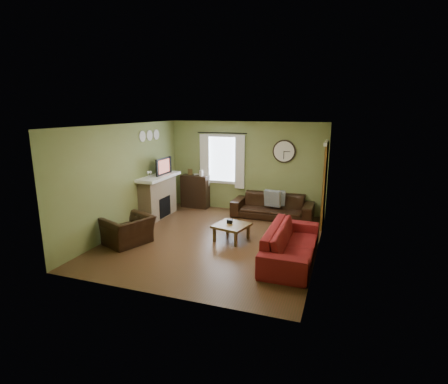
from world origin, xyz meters
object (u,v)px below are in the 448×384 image
(sofa_brown, at_px, (272,206))
(coffee_table, at_px, (231,232))
(sofa_red, at_px, (291,243))
(armchair, at_px, (128,230))
(bookshelf, at_px, (195,191))

(sofa_brown, bearing_deg, coffee_table, -104.41)
(sofa_red, relative_size, armchair, 2.38)
(armchair, distance_m, coffee_table, 2.31)
(sofa_brown, bearing_deg, armchair, -131.05)
(sofa_red, xyz_separation_m, armchair, (-3.54, -0.37, -0.02))
(bookshelf, height_order, sofa_red, bookshelf)
(sofa_brown, relative_size, armchair, 2.30)
(bookshelf, relative_size, sofa_red, 0.43)
(bookshelf, distance_m, sofa_red, 4.44)
(sofa_brown, distance_m, sofa_red, 2.79)
(sofa_red, xyz_separation_m, coffee_table, (-1.45, 0.60, -0.15))
(bookshelf, bearing_deg, coffee_table, -50.03)
(bookshelf, xyz_separation_m, sofa_red, (3.37, -2.89, -0.16))
(sofa_red, relative_size, coffee_table, 3.24)
(bookshelf, distance_m, sofa_brown, 2.46)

